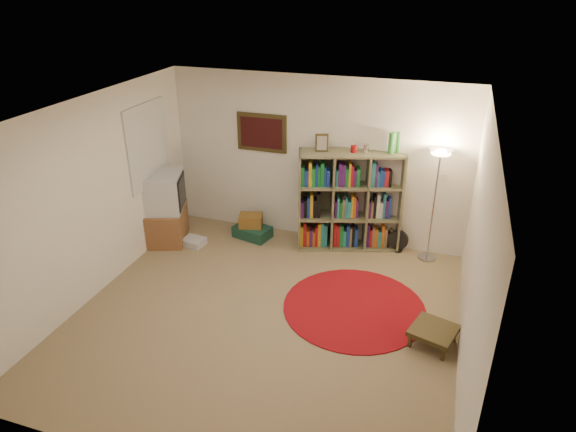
# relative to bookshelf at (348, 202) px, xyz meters

# --- Properties ---
(room) EXTENTS (4.54, 4.54, 2.54)m
(room) POSITION_rel_bookshelf_xyz_m (-0.60, -2.02, 0.54)
(room) COLOR #87704F
(room) RESTS_ON ground
(bookshelf) EXTENTS (1.55, 0.85, 1.79)m
(bookshelf) POSITION_rel_bookshelf_xyz_m (0.00, 0.00, 0.00)
(bookshelf) COLOR brown
(bookshelf) RESTS_ON ground
(floor_lamp) EXTENTS (0.36, 0.36, 1.67)m
(floor_lamp) POSITION_rel_bookshelf_xyz_m (1.22, -0.01, 0.66)
(floor_lamp) COLOR #9FA0A3
(floor_lamp) RESTS_ON ground
(floor_fan) EXTENTS (0.30, 0.16, 0.34)m
(floor_fan) POSITION_rel_bookshelf_xyz_m (0.78, 0.06, -0.55)
(floor_fan) COLOR black
(floor_fan) RESTS_ON ground
(tv_stand) EXTENTS (0.74, 0.88, 1.09)m
(tv_stand) POSITION_rel_bookshelf_xyz_m (-2.66, -0.67, -0.20)
(tv_stand) COLOR brown
(tv_stand) RESTS_ON ground
(dvd_box) EXTENTS (0.36, 0.31, 0.11)m
(dvd_box) POSITION_rel_bookshelf_xyz_m (-2.21, -0.72, -0.67)
(dvd_box) COLOR silver
(dvd_box) RESTS_ON ground
(suitcase) EXTENTS (0.62, 0.48, 0.18)m
(suitcase) POSITION_rel_bookshelf_xyz_m (-1.45, -0.20, -0.63)
(suitcase) COLOR #15392C
(suitcase) RESTS_ON ground
(wicker_basket) EXTENTS (0.40, 0.33, 0.20)m
(wicker_basket) POSITION_rel_bookshelf_xyz_m (-1.47, -0.19, -0.44)
(wicker_basket) COLOR brown
(wicker_basket) RESTS_ON suitcase
(duffel_bag) EXTENTS (0.34, 0.28, 0.23)m
(duffel_bag) POSITION_rel_bookshelf_xyz_m (-0.44, 0.23, -0.61)
(duffel_bag) COLOR black
(duffel_bag) RESTS_ON ground
(paper_towel) EXTENTS (0.12, 0.12, 0.24)m
(paper_towel) POSITION_rel_bookshelf_xyz_m (-0.72, 0.12, -0.60)
(paper_towel) COLOR white
(paper_towel) RESTS_ON ground
(red_rug) EXTENTS (1.77, 1.77, 0.02)m
(red_rug) POSITION_rel_bookshelf_xyz_m (0.46, -1.55, -0.72)
(red_rug) COLOR maroon
(red_rug) RESTS_ON ground
(side_table) EXTENTS (0.59, 0.59, 0.22)m
(side_table) POSITION_rel_bookshelf_xyz_m (1.43, -1.96, -0.54)
(side_table) COLOR #312511
(side_table) RESTS_ON ground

